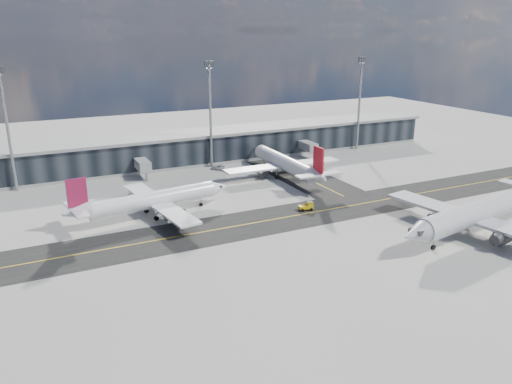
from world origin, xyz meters
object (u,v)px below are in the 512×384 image
airliner_near (480,212)px  baggage_tug (307,206)px  airliner_af (152,200)px  service_van (221,167)px  airliner_redtail (286,164)px

airliner_near → baggage_tug: bearing=33.0°
airliner_af → service_van: 38.23m
airliner_redtail → airliner_near: size_ratio=0.88×
airliner_near → service_van: airliner_near is taller
airliner_redtail → baggage_tug: bearing=-107.9°
baggage_tug → service_van: baggage_tug is taller
airliner_af → airliner_near: size_ratio=0.82×
airliner_af → baggage_tug: (30.62, -10.75, -2.55)m
airliner_af → airliner_redtail: airliner_redtail is taller
service_van → airliner_near: bearing=-104.0°
airliner_near → baggage_tug: (-22.69, 24.75, -3.31)m
baggage_tug → service_van: bearing=-162.2°
airliner_af → airliner_redtail: (38.71, 13.19, 0.24)m
airliner_redtail → service_van: 19.18m
baggage_tug → service_van: 38.53m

